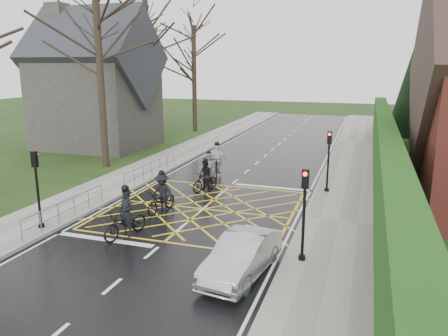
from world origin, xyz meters
The scene contains 22 objects.
ground centered at (0.00, 0.00, 0.00)m, with size 120.00×120.00×0.00m, color black.
road centered at (0.00, 0.00, 0.01)m, with size 9.00×80.00×0.01m, color black.
sidewalk_right centered at (6.00, 0.00, 0.07)m, with size 3.00×80.00×0.15m, color gray.
sidewalk_left centered at (-6.00, 0.00, 0.07)m, with size 3.00×80.00×0.15m, color gray.
stone_wall centered at (7.75, 6.00, 0.35)m, with size 0.50×38.00×0.70m, color slate.
hedge centered at (7.75, 6.00, 2.10)m, with size 0.90×38.00×2.80m, color #11390F.
conifer centered at (10.75, 26.00, 4.99)m, with size 4.60×4.60×10.00m.
church centered at (-13.54, 12.00, 4.93)m, with size 8.80×7.80×11.00m.
tree_near centered at (-9.00, 6.00, 7.91)m, with size 9.24×9.24×11.44m.
tree_mid centered at (-10.00, 14.00, 8.63)m, with size 10.08×10.08×12.48m.
tree_far centered at (-9.30, 22.00, 7.19)m, with size 8.40×8.40×10.40m.
railing_south centered at (-4.65, -3.50, 0.78)m, with size 0.05×5.04×1.03m.
railing_north centered at (-4.65, 4.00, 0.79)m, with size 0.05×6.04×1.03m.
traffic_light_ne centered at (5.10, 4.20, 1.66)m, with size 0.24×0.31×3.21m.
traffic_light_se centered at (5.10, -4.20, 1.66)m, with size 0.24×0.31×3.21m.
traffic_light_sw centered at (-5.10, -4.50, 1.66)m, with size 0.24×0.31×3.21m.
cyclist_rear centered at (-1.60, -3.97, 0.66)m, with size 1.29×2.22×2.04m.
cyclist_back centered at (-0.93, 2.75, 0.66)m, with size 1.15×1.81×1.76m.
cyclist_mid centered at (-1.60, -0.91, 0.69)m, with size 1.22×2.04×1.90m.
cyclist_front centered at (-1.33, 5.70, 0.77)m, with size 1.26×2.17×2.09m.
cyclist_lead centered at (-1.53, 4.86, 0.59)m, with size 0.99×1.85×1.71m.
car centered at (3.43, -5.57, 0.64)m, with size 1.35×3.88×1.28m, color #ABAEB2.
Camera 1 is at (6.84, -17.61, 6.41)m, focal length 35.00 mm.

